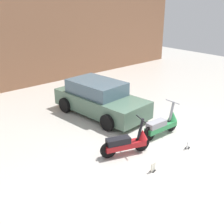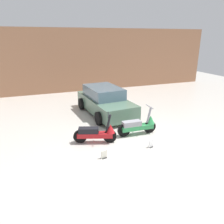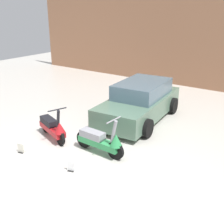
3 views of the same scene
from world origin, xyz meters
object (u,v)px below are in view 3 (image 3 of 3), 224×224
scooter_front_left (53,127)px  placard_near_right_scooter (71,167)px  placard_near_left_scooter (21,149)px  car_rear_left (140,102)px  scooter_front_right (101,141)px

scooter_front_left → placard_near_right_scooter: bearing=-12.0°
placard_near_left_scooter → placard_near_right_scooter: size_ratio=1.00×
placard_near_right_scooter → placard_near_left_scooter: bearing=-176.3°
scooter_front_left → placard_near_left_scooter: bearing=-76.3°
car_rear_left → placard_near_right_scooter: size_ratio=15.25×
placard_near_right_scooter → scooter_front_right: bearing=85.4°
scooter_front_left → scooter_front_right: scooter_front_right is taller
scooter_front_right → placard_near_right_scooter: scooter_front_right is taller
scooter_front_left → scooter_front_right: bearing=22.7°
car_rear_left → placard_near_left_scooter: bearing=-24.3°
scooter_front_right → car_rear_left: 2.82m
scooter_front_left → car_rear_left: car_rear_left is taller
scooter_front_right → car_rear_left: bearing=100.7°
car_rear_left → placard_near_right_scooter: 3.91m
scooter_front_right → placard_near_right_scooter: 1.12m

